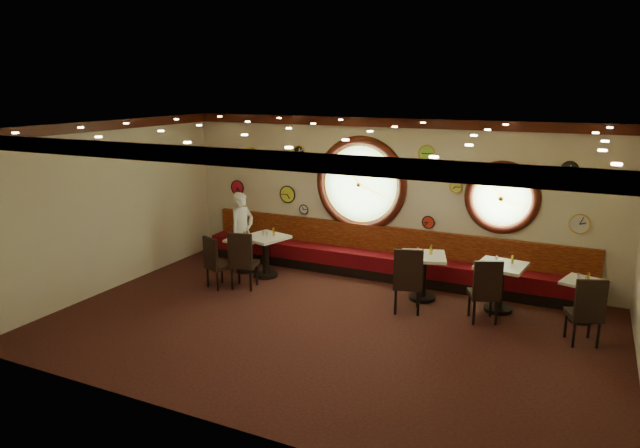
{
  "coord_description": "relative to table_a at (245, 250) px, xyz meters",
  "views": [
    {
      "loc": [
        3.62,
        -7.79,
        3.83
      ],
      "look_at": [
        -0.48,
        0.8,
        1.5
      ],
      "focal_mm": 32.0,
      "sensor_mm": 36.0,
      "label": 1
    }
  ],
  "objects": [
    {
      "name": "condiment_a_salt",
      "position": [
        -0.06,
        0.1,
        0.32
      ],
      "size": [
        0.04,
        0.04,
        0.11
      ],
      "primitive_type": "cylinder",
      "color": "silver",
      "rests_on": "table_a"
    },
    {
      "name": "table_d",
      "position": [
        5.15,
        0.07,
        0.08
      ],
      "size": [
        0.86,
        0.86,
        0.85
      ],
      "color": "black",
      "rests_on": "floor"
    },
    {
      "name": "wall_clock_4",
      "position": [
        6.04,
        1.1,
        1.94
      ],
      "size": [
        0.28,
        0.03,
        0.28
      ],
      "primitive_type": "cylinder",
      "rotation": [
        1.57,
        0.0,
        0.0
      ],
      "color": "black",
      "rests_on": "wall_back"
    },
    {
      "name": "porthole_right_frame",
      "position": [
        4.94,
        1.12,
        1.34
      ],
      "size": [
        1.38,
        0.18,
        1.38
      ],
      "primitive_type": "torus",
      "rotation": [
        1.57,
        0.0,
        0.0
      ],
      "color": "#3B120A",
      "rests_on": "wall_back"
    },
    {
      "name": "condiment_d_salt",
      "position": [
        5.05,
        0.17,
        0.44
      ],
      "size": [
        0.04,
        0.04,
        0.11
      ],
      "primitive_type": "cylinder",
      "color": "silver",
      "rests_on": "table_d"
    },
    {
      "name": "molding_front",
      "position": [
        2.74,
        -4.81,
        2.65
      ],
      "size": [
        9.0,
        0.1,
        0.18
      ],
      "primitive_type": "cube",
      "color": "#3B120A",
      "rests_on": "wall_back"
    },
    {
      "name": "porthole_left_ring",
      "position": [
        2.14,
        1.09,
        1.39
      ],
      "size": [
        1.61,
        0.03,
        1.61
      ],
      "primitive_type": "torus",
      "rotation": [
        1.57,
        0.0,
        0.0
      ],
      "color": "gold",
      "rests_on": "wall_back"
    },
    {
      "name": "wall_clock_7",
      "position": [
        -0.86,
        1.1,
        1.09
      ],
      "size": [
        0.32,
        0.03,
        0.32
      ],
      "primitive_type": "cylinder",
      "rotation": [
        1.57,
        0.0,
        0.0
      ],
      "color": "red",
      "rests_on": "wall_back"
    },
    {
      "name": "condiment_b_salt",
      "position": [
        0.49,
        -0.08,
        0.45
      ],
      "size": [
        0.04,
        0.04,
        0.1
      ],
      "primitive_type": "cylinder",
      "color": "silver",
      "rests_on": "table_b"
    },
    {
      "name": "condiment_a_bottle",
      "position": [
        0.05,
        0.02,
        0.35
      ],
      "size": [
        0.05,
        0.05,
        0.16
      ],
      "primitive_type": "cylinder",
      "color": "gold",
      "rests_on": "table_a"
    },
    {
      "name": "porthole_left_frame",
      "position": [
        2.14,
        1.12,
        1.39
      ],
      "size": [
        1.98,
        0.18,
        1.98
      ],
      "primitive_type": "torus",
      "rotation": [
        1.57,
        0.0,
        0.0
      ],
      "color": "#3B120A",
      "rests_on": "wall_back"
    },
    {
      "name": "condiment_b_pepper",
      "position": [
        0.6,
        -0.09,
        0.45
      ],
      "size": [
        0.04,
        0.04,
        0.1
      ],
      "primitive_type": "cylinder",
      "color": "silver",
      "rests_on": "table_b"
    },
    {
      "name": "ceiling",
      "position": [
        2.74,
        -1.86,
        2.74
      ],
      "size": [
        9.0,
        6.0,
        0.02
      ],
      "primitive_type": "cube",
      "color": "#B58F33",
      "rests_on": "wall_back"
    },
    {
      "name": "chair_a",
      "position": [
        0.04,
        -1.1,
        0.12
      ],
      "size": [
        0.55,
        0.55,
        0.63
      ],
      "rotation": [
        0.0,
        0.0,
        -0.35
      ],
      "color": "black",
      "rests_on": "floor"
    },
    {
      "name": "wall_clock_3",
      "position": [
        3.59,
        1.1,
        0.74
      ],
      "size": [
        0.24,
        0.03,
        0.24
      ],
      "primitive_type": "cylinder",
      "rotation": [
        1.57,
        0.0,
        0.0
      ],
      "color": "red",
      "rests_on": "wall_back"
    },
    {
      "name": "table_c",
      "position": [
        3.8,
        0.03,
        0.08
      ],
      "size": [
        0.97,
        0.97,
        0.85
      ],
      "color": "black",
      "rests_on": "floor"
    },
    {
      "name": "chair_e",
      "position": [
        6.52,
        -0.78,
        0.16
      ],
      "size": [
        0.58,
        0.58,
        0.67
      ],
      "rotation": [
        0.0,
        0.0,
        0.37
      ],
      "color": "black",
      "rests_on": "floor"
    },
    {
      "name": "condiment_e_pepper",
      "position": [
        6.48,
        0.17,
        0.29
      ],
      "size": [
        0.03,
        0.03,
        0.09
      ],
      "primitive_type": "cylinder",
      "color": "silver",
      "rests_on": "table_e"
    },
    {
      "name": "condiment_c_bottle",
      "position": [
        3.91,
        0.12,
        0.48
      ],
      "size": [
        0.06,
        0.06,
        0.18
      ],
      "primitive_type": "cylinder",
      "color": "gold",
      "rests_on": "table_c"
    },
    {
      "name": "porthole_left_glass",
      "position": [
        2.14,
        1.13,
        1.39
      ],
      "size": [
        1.66,
        0.02,
        1.66
      ],
      "primitive_type": "cylinder",
      "rotation": [
        1.57,
        0.0,
        0.0
      ],
      "color": "#92C576",
      "rests_on": "wall_back"
    },
    {
      "name": "condiment_e_salt",
      "position": [
        6.36,
        0.26,
        0.3
      ],
      "size": [
        0.04,
        0.04,
        0.11
      ],
      "primitive_type": "cylinder",
      "color": "silver",
      "rests_on": "table_e"
    },
    {
      "name": "banquette_seat",
      "position": [
        2.74,
        0.86,
        -0.11
      ],
      "size": [
        8.0,
        0.55,
        0.3
      ],
      "primitive_type": "cube",
      "color": "#57070F",
      "rests_on": "banquette_base"
    },
    {
      "name": "wall_clock_2",
      "position": [
        4.09,
        1.1,
        1.49
      ],
      "size": [
        0.22,
        0.03,
        0.22
      ],
      "primitive_type": "cylinder",
      "rotation": [
        1.57,
        0.0,
        0.0
      ],
      "color": "#D6DD49",
      "rests_on": "wall_back"
    },
    {
      "name": "porthole_right_ring",
      "position": [
        4.94,
        1.09,
        1.34
      ],
      "size": [
        1.09,
        0.03,
        1.09
      ],
      "primitive_type": "torus",
      "rotation": [
        1.57,
        0.0,
        0.0
      ],
      "color": "gold",
      "rests_on": "wall_back"
    },
    {
      "name": "floor",
      "position": [
        2.74,
        -1.86,
        -0.46
      ],
      "size": [
        9.0,
        6.0,
        0.0
      ],
      "primitive_type": "cube",
      "color": "black",
      "rests_on": "ground"
    },
    {
      "name": "molding_left",
      "position": [
        -1.71,
        -1.86,
        2.65
      ],
      "size": [
        0.1,
        6.0,
        0.18
      ],
      "primitive_type": "cube",
      "color": "#3B120A",
      "rests_on": "wall_back"
    },
    {
      "name": "chair_c",
      "position": [
        3.74,
        -0.72,
        0.21
      ],
      "size": [
        0.61,
        0.61,
        0.72
      ],
      "rotation": [
        0.0,
        0.0,
        0.3
      ],
      "color": "black",
      "rests_on": "floor"
    },
    {
      "name": "condiment_d_pepper",
      "position": [
        5.14,
        -0.01,
        0.44
      ],
      "size": [
        0.03,
        0.03,
        0.1
      ],
      "primitive_type": "cylinder",
      "color": "silver",
      "rests_on": "table_d"
    },
    {
      "name": "wall_left",
      "position": [
        -1.76,
        -1.86,
        1.14
      ],
      "size": [
        0.02,
        6.0,
        3.2
      ],
      "primitive_type": "cube",
      "color": "beige",
      "rests_on": "floor"
    },
    {
      "name": "chair_d",
      "position": [
        5.01,
        -0.57,
        0.17
      ],
      "size": [
        0.6,
        0.6,
        0.68
      ],
      "rotation": [
        0.0,
        0.0,
        0.41
      ],
      "color": "black",
      "rests_on": "floor"
    },
    {
      "name": "condiment_a_pepper",
      "position": [
        0.06,
        0.01,
        0.32
      ],
      "size": [
        0.04,
        0.04,
        0.1
      ],
      "primitive_type": "cylinder",
      "color": "silver",
      "rests_on": "table_a"
    },
    {
      "name": "waiter",
      "position": [
        -0.16,
        0.18,
        0.37
      ],
      "size": [
        0.52,
        0.68,
        1.65
      ],
      "primitive_type": "imported",
      "rotation": [
        0.0,
        0.0,
        1.34
      ],
      "color": "white",
      "rests_on": "floor"
    },
    {
      "name": "wall_front",
      "position": [
        2.74,
        -4.86,
        1.14
      ],
      "size": [
        9.0,
        0.02,
        3.2
      ],
      "primitive_type": "cube",
      "color": "beige",
      "rests_on": "floor"
    },
    {
      "name": "condiment_c_pepper",
      "position": [
        3.8,
        -0.01,
        0.45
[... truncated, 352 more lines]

